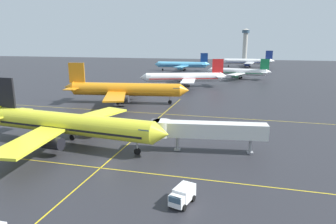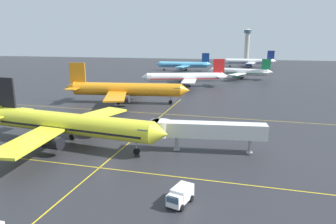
{
  "view_description": "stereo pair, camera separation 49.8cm",
  "coord_description": "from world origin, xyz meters",
  "px_view_note": "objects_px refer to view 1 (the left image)",
  "views": [
    {
      "loc": [
        21.77,
        -42.62,
        19.84
      ],
      "look_at": [
        4.11,
        25.4,
        3.19
      ],
      "focal_mm": 32.12,
      "sensor_mm": 36.0,
      "label": 1
    },
    {
      "loc": [
        22.25,
        -42.49,
        19.84
      ],
      "look_at": [
        4.11,
        25.4,
        3.19
      ],
      "focal_mm": 32.12,
      "sensor_mm": 36.0,
      "label": 2
    }
  ],
  "objects_px": {
    "airliner_far_right_stand": "(182,65)",
    "control_tower": "(245,41)",
    "airliner_second_row": "(125,90)",
    "airliner_distant_taxiway": "(248,62)",
    "airliner_far_left_stand": "(238,72)",
    "service_truck_red_van": "(182,195)",
    "jet_bridge": "(200,130)",
    "airliner_third_row": "(184,77)",
    "airliner_front_gate": "(69,124)"
  },
  "relations": [
    {
      "from": "airliner_far_left_stand",
      "to": "service_truck_red_van",
      "type": "bearing_deg",
      "value": -91.2
    },
    {
      "from": "airliner_front_gate",
      "to": "service_truck_red_van",
      "type": "distance_m",
      "value": 30.25
    },
    {
      "from": "airliner_second_row",
      "to": "airliner_far_right_stand",
      "type": "relative_size",
      "value": 1.08
    },
    {
      "from": "airliner_third_row",
      "to": "airliner_front_gate",
      "type": "bearing_deg",
      "value": -94.25
    },
    {
      "from": "control_tower",
      "to": "airliner_second_row",
      "type": "bearing_deg",
      "value": -97.34
    },
    {
      "from": "airliner_far_right_stand",
      "to": "airliner_front_gate",
      "type": "bearing_deg",
      "value": -86.26
    },
    {
      "from": "airliner_far_left_stand",
      "to": "control_tower",
      "type": "bearing_deg",
      "value": 89.69
    },
    {
      "from": "airliner_far_right_stand",
      "to": "control_tower",
      "type": "relative_size",
      "value": 1.14
    },
    {
      "from": "control_tower",
      "to": "airliner_far_right_stand",
      "type": "bearing_deg",
      "value": -103.89
    },
    {
      "from": "airliner_third_row",
      "to": "control_tower",
      "type": "distance_m",
      "value": 233.63
    },
    {
      "from": "airliner_far_left_stand",
      "to": "service_truck_red_van",
      "type": "relative_size",
      "value": 7.83
    },
    {
      "from": "airliner_third_row",
      "to": "airliner_second_row",
      "type": "bearing_deg",
      "value": -106.05
    },
    {
      "from": "service_truck_red_van",
      "to": "control_tower",
      "type": "bearing_deg",
      "value": 89.33
    },
    {
      "from": "airliner_far_left_stand",
      "to": "airliner_far_right_stand",
      "type": "distance_m",
      "value": 53.07
    },
    {
      "from": "airliner_front_gate",
      "to": "airliner_second_row",
      "type": "xyz_separation_m",
      "value": [
        -5.58,
        41.18,
        0.12
      ]
    },
    {
      "from": "airliner_third_row",
      "to": "jet_bridge",
      "type": "distance_m",
      "value": 80.59
    },
    {
      "from": "airliner_far_left_stand",
      "to": "jet_bridge",
      "type": "bearing_deg",
      "value": -91.77
    },
    {
      "from": "airliner_second_row",
      "to": "airliner_distant_taxiway",
      "type": "bearing_deg",
      "value": 75.82
    },
    {
      "from": "airliner_front_gate",
      "to": "airliner_distant_taxiway",
      "type": "relative_size",
      "value": 0.99
    },
    {
      "from": "jet_bridge",
      "to": "control_tower",
      "type": "relative_size",
      "value": 0.63
    },
    {
      "from": "airliner_third_row",
      "to": "airliner_far_left_stand",
      "type": "bearing_deg",
      "value": 57.74
    },
    {
      "from": "service_truck_red_van",
      "to": "control_tower",
      "type": "height_order",
      "value": "control_tower"
    },
    {
      "from": "airliner_third_row",
      "to": "airliner_far_left_stand",
      "type": "height_order",
      "value": "airliner_third_row"
    },
    {
      "from": "airliner_far_right_stand",
      "to": "control_tower",
      "type": "xyz_separation_m",
      "value": [
        39.54,
        159.92,
        15.66
      ]
    },
    {
      "from": "airliner_far_right_stand",
      "to": "airliner_distant_taxiway",
      "type": "distance_m",
      "value": 59.41
    },
    {
      "from": "airliner_front_gate",
      "to": "airliner_second_row",
      "type": "relative_size",
      "value": 0.97
    },
    {
      "from": "airliner_far_left_stand",
      "to": "airliner_second_row",
      "type": "bearing_deg",
      "value": -114.13
    },
    {
      "from": "airliner_front_gate",
      "to": "airliner_far_right_stand",
      "type": "relative_size",
      "value": 1.05
    },
    {
      "from": "airliner_far_right_stand",
      "to": "jet_bridge",
      "type": "relative_size",
      "value": 1.81
    },
    {
      "from": "jet_bridge",
      "to": "control_tower",
      "type": "height_order",
      "value": "control_tower"
    },
    {
      "from": "airliner_far_left_stand",
      "to": "airliner_front_gate",
      "type": "bearing_deg",
      "value": -103.65
    },
    {
      "from": "airliner_second_row",
      "to": "airliner_far_left_stand",
      "type": "xyz_separation_m",
      "value": [
        34.02,
        75.94,
        -0.72
      ]
    },
    {
      "from": "airliner_third_row",
      "to": "airliner_distant_taxiway",
      "type": "relative_size",
      "value": 0.93
    },
    {
      "from": "airliner_second_row",
      "to": "control_tower",
      "type": "height_order",
      "value": "control_tower"
    },
    {
      "from": "airliner_far_right_stand",
      "to": "control_tower",
      "type": "bearing_deg",
      "value": 76.11
    },
    {
      "from": "airliner_distant_taxiway",
      "to": "jet_bridge",
      "type": "height_order",
      "value": "airliner_distant_taxiway"
    },
    {
      "from": "airliner_second_row",
      "to": "airliner_distant_taxiway",
      "type": "relative_size",
      "value": 1.02
    },
    {
      "from": "control_tower",
      "to": "service_truck_red_van",
      "type": "bearing_deg",
      "value": -90.67
    },
    {
      "from": "airliner_second_row",
      "to": "jet_bridge",
      "type": "distance_m",
      "value": 48.62
    },
    {
      "from": "airliner_second_row",
      "to": "jet_bridge",
      "type": "height_order",
      "value": "airliner_second_row"
    },
    {
      "from": "service_truck_red_van",
      "to": "airliner_third_row",
      "type": "bearing_deg",
      "value": 101.37
    },
    {
      "from": "airliner_far_right_stand",
      "to": "jet_bridge",
      "type": "distance_m",
      "value": 154.36
    },
    {
      "from": "airliner_second_row",
      "to": "airliner_distant_taxiway",
      "type": "height_order",
      "value": "airliner_second_row"
    },
    {
      "from": "airliner_far_right_stand",
      "to": "airliner_distant_taxiway",
      "type": "bearing_deg",
      "value": 43.38
    },
    {
      "from": "airliner_far_left_stand",
      "to": "control_tower",
      "type": "xyz_separation_m",
      "value": [
        1.06,
        196.46,
        16.05
      ]
    },
    {
      "from": "airliner_third_row",
      "to": "service_truck_red_van",
      "type": "height_order",
      "value": "airliner_third_row"
    },
    {
      "from": "airliner_front_gate",
      "to": "airliner_far_right_stand",
      "type": "bearing_deg",
      "value": 93.74
    },
    {
      "from": "airliner_front_gate",
      "to": "airliner_far_left_stand",
      "type": "xyz_separation_m",
      "value": [
        28.44,
        117.12,
        -0.61
      ]
    },
    {
      "from": "airliner_third_row",
      "to": "control_tower",
      "type": "bearing_deg",
      "value": 84.23
    },
    {
      "from": "airliner_third_row",
      "to": "airliner_far_left_stand",
      "type": "distance_m",
      "value": 41.93
    }
  ]
}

